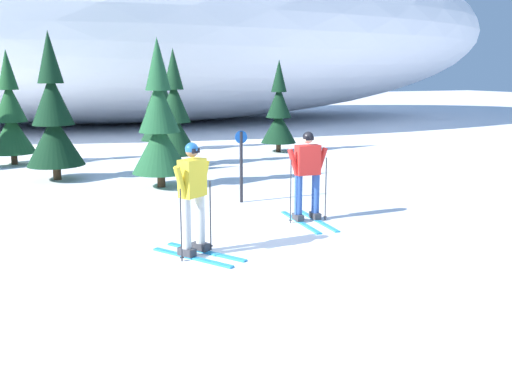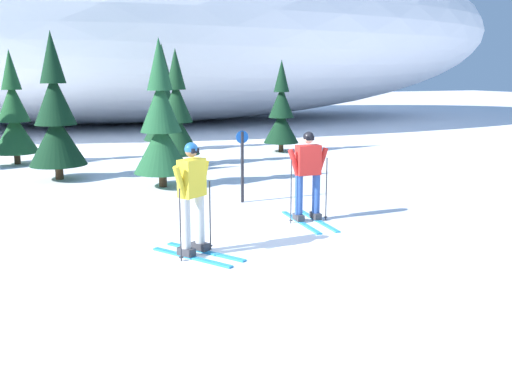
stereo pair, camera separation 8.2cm
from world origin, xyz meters
The scene contains 11 objects.
ground_plane centered at (0.00, 0.00, 0.00)m, with size 120.00×120.00×0.00m, color white.
skier_yellow_jacket centered at (-1.63, -0.27, 0.94)m, with size 1.21×1.54×1.78m.
skier_red_jacket centered at (0.96, 0.86, 0.92)m, with size 0.83×1.71×1.73m.
pine_tree_left centered at (-4.29, 10.37, 1.47)m, with size 1.36×1.36×3.51m.
pine_tree_center_left centered at (-3.22, 7.21, 1.62)m, with size 1.50×1.50×3.88m.
pine_tree_center centered at (-0.88, 5.17, 1.53)m, with size 1.41×1.41×3.66m.
pine_tree_center_right centered at (0.28, 8.22, 1.48)m, with size 1.36×1.36×3.53m.
pine_tree_right centered at (0.68, 11.75, 1.60)m, with size 1.48×1.48×3.84m.
pine_tree_far_right centered at (4.49, 9.78, 1.36)m, with size 1.26×1.26×3.26m.
snow_ridge_background centered at (2.44, 24.09, 5.33)m, with size 44.80×21.81×10.66m, color white.
trail_marker_post centered at (0.37, 2.83, 0.90)m, with size 0.28×0.07×1.59m.
Camera 1 is at (-4.00, -8.49, 2.84)m, focal length 39.51 mm.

